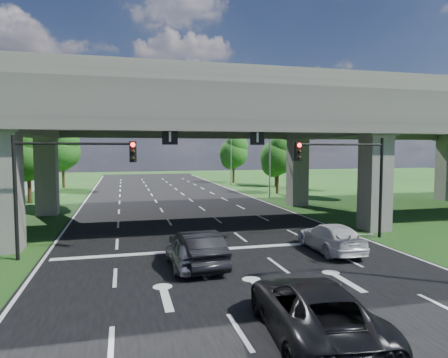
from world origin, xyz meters
name	(u,v)px	position (x,y,z in m)	size (l,w,h in m)	color
ground	(240,269)	(0.00, 0.00, 0.00)	(160.00, 160.00, 0.00)	#1B4215
road	(199,226)	(0.00, 10.00, 0.01)	(18.00, 120.00, 0.03)	black
overpass	(193,113)	(0.00, 12.00, 7.92)	(80.00, 15.00, 10.00)	#3A3734
signal_right	(350,169)	(7.82, 3.94, 4.19)	(5.76, 0.54, 6.00)	black
signal_left	(63,173)	(-7.82, 3.94, 4.19)	(5.76, 0.54, 6.00)	black
streetlight_far	(266,144)	(10.10, 24.00, 5.85)	(3.38, 0.25, 10.00)	gray
streetlight_beyond	(228,146)	(10.10, 40.00, 5.85)	(3.38, 0.25, 10.00)	gray
tree_left_near	(29,154)	(-13.95, 26.00, 4.82)	(4.50, 4.50, 7.80)	black
tree_left_mid	(16,159)	(-16.95, 34.00, 4.17)	(3.91, 3.90, 6.76)	black
tree_left_far	(63,151)	(-12.95, 42.00, 5.14)	(4.80, 4.80, 8.32)	black
tree_right_near	(278,156)	(13.05, 28.00, 4.50)	(4.20, 4.20, 7.28)	black
tree_right_mid	(276,157)	(16.05, 36.00, 4.17)	(3.91, 3.90, 6.76)	black
tree_right_far	(234,152)	(12.05, 44.00, 4.82)	(4.50, 4.50, 7.80)	black
car_silver	(189,252)	(-2.22, 0.60, 0.74)	(1.68, 4.18, 1.42)	#999BA0
car_dark	(197,248)	(-1.80, 0.84, 0.83)	(1.70, 4.88, 1.61)	black
car_white	(330,238)	(5.40, 1.67, 0.75)	(2.00, 4.93, 1.43)	silver
car_trailing	(313,310)	(0.10, -6.84, 0.84)	(2.69, 5.83, 1.62)	black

